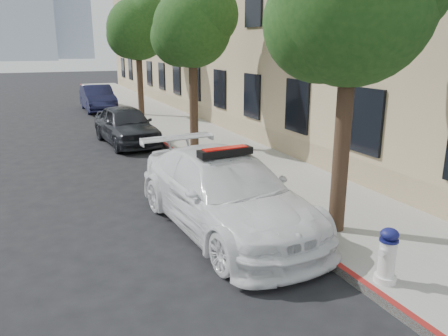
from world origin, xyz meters
TOP-DOWN VIEW (x-y plane):
  - ground at (0.00, 0.00)m, footprint 120.00×120.00m
  - sidewalk at (3.60, 10.00)m, footprint 3.20×50.00m
  - curb_strip at (2.06, 10.00)m, footprint 0.12×50.00m
  - building at (9.20, 15.00)m, footprint 8.00×36.00m
  - tree_near at (2.93, -2.01)m, footprint 2.92×2.82m
  - tree_mid at (2.93, 5.99)m, footprint 2.77×2.64m
  - tree_far at (2.93, 13.99)m, footprint 3.10×3.00m
  - police_car at (1.10, -0.79)m, footprint 2.53×5.41m
  - parked_car_mid at (0.90, 7.98)m, footprint 2.04×4.32m
  - parked_car_far at (1.19, 17.33)m, footprint 1.57×4.38m
  - fire_hydrant at (2.35, -3.89)m, footprint 0.37×0.33m
  - traffic_cone at (2.43, 0.95)m, footprint 0.50×0.50m

SIDE VIEW (x-z plane):
  - ground at x=0.00m, z-range 0.00..0.00m
  - sidewalk at x=3.60m, z-range 0.00..0.15m
  - curb_strip at x=2.06m, z-range 0.00..0.15m
  - traffic_cone at x=2.43m, z-range 0.15..0.88m
  - fire_hydrant at x=2.35m, z-range 0.14..1.00m
  - parked_car_mid at x=0.90m, z-range 0.00..1.43m
  - parked_car_far at x=1.19m, z-range 0.00..1.44m
  - police_car at x=1.10m, z-range -0.07..1.60m
  - tree_mid at x=2.93m, z-range 1.45..6.88m
  - tree_near at x=2.93m, z-range 1.46..7.08m
  - tree_far at x=2.93m, z-range 1.48..7.29m
  - building at x=9.20m, z-range 0.00..10.00m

